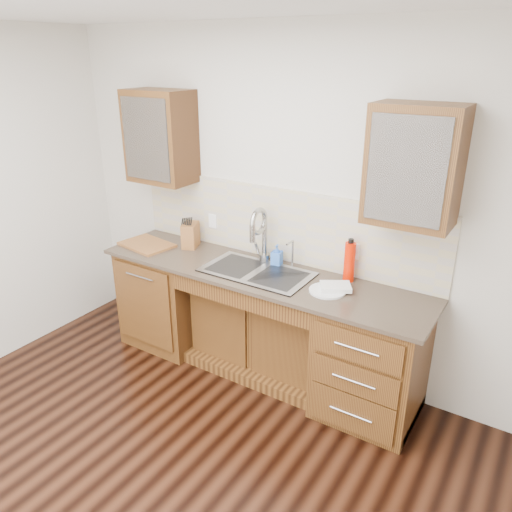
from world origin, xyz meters
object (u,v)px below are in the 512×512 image
Objects in this scene: water_bottle at (349,262)px; cutting_board at (147,245)px; soap_bottle at (277,255)px; plate at (327,291)px; knife_block at (191,235)px.

water_bottle is 1.79m from cutting_board.
soap_bottle is 0.57× the size of water_bottle.
plate is at bearing -101.83° from water_bottle.
soap_bottle is 0.82× the size of knife_block.
cutting_board is at bearing -176.77° from soap_bottle.
plate is 1.39m from knife_block.
knife_block is 0.47× the size of cutting_board.
water_bottle is 0.67× the size of cutting_board.
knife_block is at bearing 172.90° from plate.
soap_bottle is 0.84m from knife_block.
plate is at bearing -30.04° from soap_bottle.
water_bottle is at bearing 8.73° from cutting_board.
knife_block reaches higher than plate.
cutting_board is (-0.34, -0.19, -0.09)m from knife_block.
soap_bottle is at bearing -176.80° from water_bottle.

